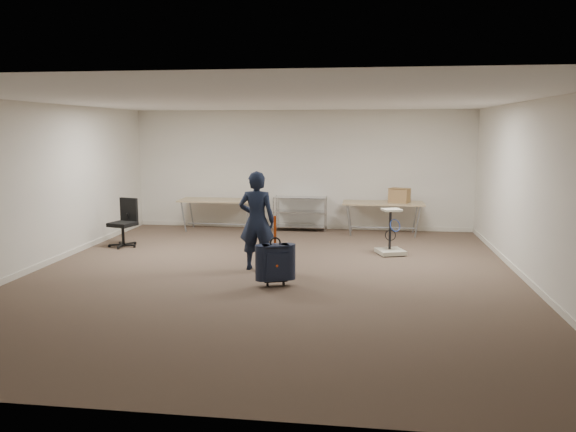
# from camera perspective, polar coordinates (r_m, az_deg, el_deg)

# --- Properties ---
(ground) EXTENTS (9.00, 9.00, 0.00)m
(ground) POSITION_cam_1_polar(r_m,az_deg,el_deg) (9.13, -1.74, -6.13)
(ground) COLOR #45372A
(ground) RESTS_ON ground
(room_shell) EXTENTS (8.00, 9.00, 9.00)m
(room_shell) POSITION_cam_1_polar(r_m,az_deg,el_deg) (10.45, -0.50, -3.93)
(room_shell) COLOR white
(room_shell) RESTS_ON ground
(folding_table_left) EXTENTS (1.80, 0.75, 0.73)m
(folding_table_left) POSITION_cam_1_polar(r_m,az_deg,el_deg) (13.20, -7.10, 1.45)
(folding_table_left) COLOR tan
(folding_table_left) RESTS_ON ground
(folding_table_right) EXTENTS (1.80, 0.75, 0.73)m
(folding_table_right) POSITION_cam_1_polar(r_m,az_deg,el_deg) (12.77, 9.62, 1.15)
(folding_table_right) COLOR tan
(folding_table_right) RESTS_ON ground
(wire_shelf) EXTENTS (1.22, 0.47, 0.80)m
(wire_shelf) POSITION_cam_1_polar(r_m,az_deg,el_deg) (13.13, 1.24, 0.43)
(wire_shelf) COLOR silver
(wire_shelf) RESTS_ON ground
(person) EXTENTS (0.62, 0.41, 1.67)m
(person) POSITION_cam_1_polar(r_m,az_deg,el_deg) (9.41, -3.19, -0.49)
(person) COLOR black
(person) RESTS_ON ground
(suitcase) EXTENTS (0.45, 0.35, 1.08)m
(suitcase) POSITION_cam_1_polar(r_m,az_deg,el_deg) (8.49, -1.29, -4.75)
(suitcase) COLOR #161D32
(suitcase) RESTS_ON ground
(office_chair) EXTENTS (0.59, 0.59, 0.97)m
(office_chair) POSITION_cam_1_polar(r_m,az_deg,el_deg) (11.84, -16.30, -1.56)
(office_chair) COLOR black
(office_chair) RESTS_ON ground
(equipment_cart) EXTENTS (0.61, 0.61, 0.88)m
(equipment_cart) POSITION_cam_1_polar(r_m,az_deg,el_deg) (10.80, 10.39, -2.67)
(equipment_cart) COLOR beige
(equipment_cart) RESTS_ON ground
(cardboard_box) EXTENTS (0.51, 0.45, 0.32)m
(cardboard_box) POSITION_cam_1_polar(r_m,az_deg,el_deg) (12.80, 11.25, 2.07)
(cardboard_box) COLOR #A56B4C
(cardboard_box) RESTS_ON folding_table_right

